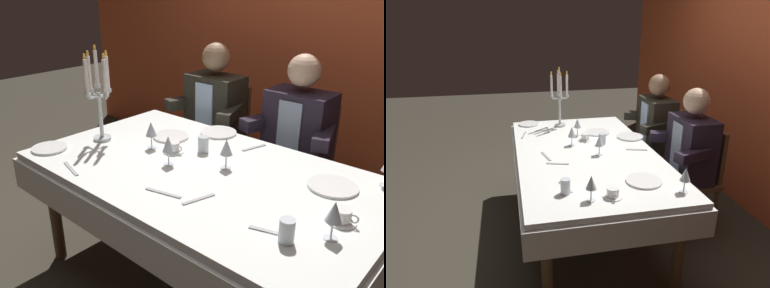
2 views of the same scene
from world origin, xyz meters
TOP-DOWN VIEW (x-y plane):
  - ground_plane at (0.00, 0.00)m, footprint 12.00×12.00m
  - back_wall at (0.00, 1.66)m, footprint 6.00×0.12m
  - dining_table at (0.00, 0.00)m, footprint 1.94×1.14m
  - candelabra at (-0.74, -0.10)m, footprint 0.19×0.19m
  - dinner_plate_0 at (0.60, 0.26)m, footprint 0.24×0.24m
  - dinner_plate_1 at (-0.27, 0.47)m, footprint 0.23×0.23m
  - dinner_plate_2 at (-0.45, 0.22)m, footprint 0.23×0.23m
  - dinner_plate_3 at (-0.85, -0.40)m, footprint 0.20×0.20m
  - wine_glass_0 at (-0.41, 0.01)m, footprint 0.07×0.07m
  - wine_glass_1 at (-0.17, -0.08)m, footprint 0.07×0.07m
  - wine_glass_3 at (0.08, 0.09)m, footprint 0.07×0.07m
  - wine_glass_4 at (0.77, -0.15)m, footprint 0.07×0.07m
  - water_tumbler_0 at (-0.15, 0.18)m, footprint 0.06×0.06m
  - water_tumbler_1 at (0.65, -0.28)m, footprint 0.06×0.06m
  - coffee_cup_0 at (0.75, -0.01)m, footprint 0.13×0.12m
  - coffee_cup_1 at (-0.27, 0.06)m, footprint 0.13×0.12m
  - knife_0 at (-0.52, -0.47)m, footprint 0.19×0.07m
  - knife_1 at (0.03, -0.33)m, footprint 0.19×0.06m
  - fork_2 at (0.57, -0.27)m, footprint 0.17×0.07m
  - spoon_3 at (0.19, -0.26)m, footprint 0.07×0.17m
  - spoon_4 at (0.04, 0.42)m, footprint 0.07×0.17m
  - seated_diner_0 at (-0.62, 0.89)m, footprint 0.63×0.48m
  - seated_diner_1 at (0.08, 0.89)m, footprint 0.63×0.48m

SIDE VIEW (x-z plane):
  - ground_plane at x=0.00m, z-range 0.00..0.00m
  - dining_table at x=0.00m, z-range 0.25..0.99m
  - seated_diner_0 at x=-0.62m, z-range 0.12..1.36m
  - seated_diner_1 at x=0.08m, z-range 0.12..1.36m
  - knife_0 at x=-0.52m, z-range 0.74..0.75m
  - knife_1 at x=0.03m, z-range 0.74..0.75m
  - fork_2 at x=0.57m, z-range 0.74..0.75m
  - spoon_3 at x=0.19m, z-range 0.74..0.75m
  - spoon_4 at x=0.04m, z-range 0.74..0.75m
  - dinner_plate_0 at x=0.60m, z-range 0.74..0.75m
  - dinner_plate_1 at x=-0.27m, z-range 0.74..0.75m
  - dinner_plate_2 at x=-0.45m, z-range 0.74..0.75m
  - dinner_plate_3 at x=-0.85m, z-range 0.74..0.75m
  - coffee_cup_0 at x=0.75m, z-range 0.74..0.80m
  - coffee_cup_1 at x=-0.27m, z-range 0.74..0.80m
  - water_tumbler_0 at x=-0.15m, z-range 0.74..0.83m
  - water_tumbler_1 at x=0.65m, z-range 0.74..0.84m
  - wine_glass_0 at x=-0.41m, z-range 0.77..0.94m
  - wine_glass_1 at x=-0.17m, z-range 0.77..0.94m
  - wine_glass_3 at x=0.08m, z-range 0.77..0.94m
  - wine_glass_4 at x=0.77m, z-range 0.77..0.94m
  - candelabra at x=-0.74m, z-range 0.73..1.31m
  - back_wall at x=0.00m, z-range 0.00..2.70m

